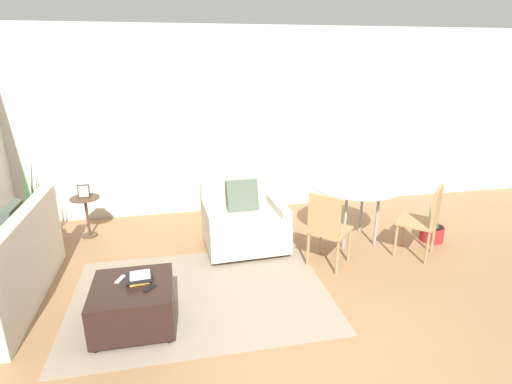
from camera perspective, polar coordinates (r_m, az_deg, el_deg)
name	(u,v)px	position (r m, az deg, el deg)	size (l,w,h in m)	color
ground_plane	(324,349)	(3.63, 9.67, -21.27)	(20.00, 20.00, 0.00)	#936B47
wall_back	(248,122)	(6.15, -1.17, 9.95)	(12.00, 0.06, 2.75)	beige
area_rug	(202,294)	(4.27, -7.78, -14.30)	(2.59, 1.84, 0.01)	gray
armchair	(244,222)	(5.06, -1.77, -4.31)	(1.02, 0.93, 0.87)	beige
ottoman	(134,304)	(3.87, -17.09, -14.99)	(0.70, 0.69, 0.41)	black
book_stack	(139,277)	(3.79, -16.35, -11.62)	(0.24, 0.19, 0.08)	gold
tv_remote_primary	(150,288)	(3.67, -14.93, -13.14)	(0.12, 0.12, 0.01)	black
tv_remote_secondary	(120,279)	(3.88, -18.80, -11.69)	(0.09, 0.14, 0.01)	#B7B7BC
potted_plant	(40,228)	(5.91, -28.50, -4.50)	(0.43, 0.43, 1.17)	maroon
side_table	(86,209)	(5.79, -23.07, -2.31)	(0.37, 0.37, 0.56)	#4C3828
picture_frame	(84,191)	(5.71, -23.40, 0.08)	(0.15, 0.07, 0.17)	black
dining_table	(356,192)	(5.29, 14.04, 0.01)	(1.11, 1.11, 0.75)	#99A8AD
dining_chair_near_left	(327,226)	(4.57, 10.14, -4.75)	(0.59, 0.59, 0.90)	tan
dining_chair_near_right	(426,217)	(5.14, 23.08, -3.32)	(0.59, 0.59, 0.90)	tan
potted_plant_small	(432,230)	(5.79, 23.87, -5.03)	(0.30, 0.30, 0.59)	maroon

